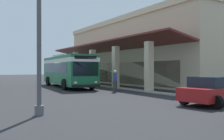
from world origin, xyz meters
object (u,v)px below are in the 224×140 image
object	(u,v)px
pedestrian	(115,80)
lot_light_pole	(39,3)
parked_sedan_red	(215,90)
transit_bus	(67,69)
potted_palm	(78,77)

from	to	relation	value
pedestrian	lot_light_pole	size ratio (longest dim) A/B	0.21
parked_sedan_red	lot_light_pole	xyz separation A→B (m)	(-1.50, -8.81, 3.74)
transit_bus	pedestrian	size ratio (longest dim) A/B	6.42
transit_bus	pedestrian	world-z (taller)	transit_bus
lot_light_pole	pedestrian	bearing A→B (deg)	132.33
potted_palm	lot_light_pole	distance (m)	26.15
transit_bus	pedestrian	xyz separation A→B (m)	(7.39, 1.29, -0.85)
parked_sedan_red	lot_light_pole	distance (m)	9.69
transit_bus	parked_sedan_red	world-z (taller)	transit_bus
transit_bus	lot_light_pole	xyz separation A→B (m)	(14.60, -6.63, 2.64)
transit_bus	potted_palm	bearing A→B (deg)	150.29
transit_bus	potted_palm	size ratio (longest dim) A/B	3.66
transit_bus	potted_palm	world-z (taller)	transit_bus
pedestrian	lot_light_pole	bearing A→B (deg)	-47.67
potted_palm	lot_light_pole	size ratio (longest dim) A/B	0.37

